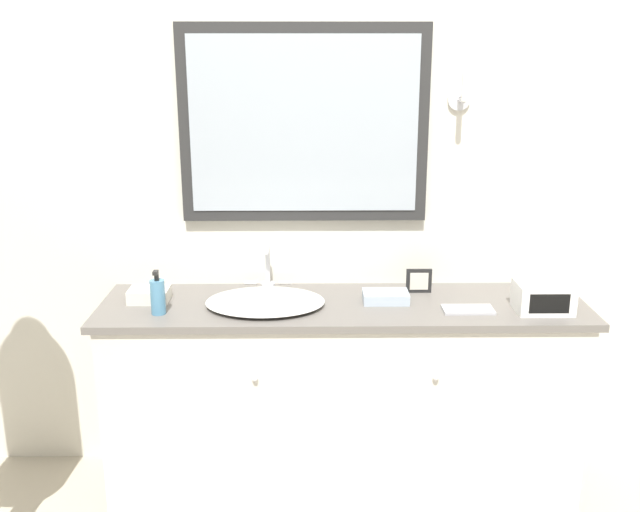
% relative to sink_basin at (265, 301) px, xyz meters
% --- Properties ---
extents(wall_back, '(8.00, 0.18, 2.55)m').
position_rel_sink_basin_xyz_m(wall_back, '(0.31, 0.30, 0.41)').
color(wall_back, silver).
rests_on(wall_back, ground_plane).
extents(vanity_counter, '(1.97, 0.52, 0.86)m').
position_rel_sink_basin_xyz_m(vanity_counter, '(0.32, 0.02, -0.45)').
color(vanity_counter, beige).
rests_on(vanity_counter, ground_plane).
extents(sink_basin, '(0.48, 0.41, 0.20)m').
position_rel_sink_basin_xyz_m(sink_basin, '(0.00, 0.00, 0.00)').
color(sink_basin, white).
rests_on(sink_basin, vanity_counter).
extents(soap_bottle, '(0.06, 0.06, 0.18)m').
position_rel_sink_basin_xyz_m(soap_bottle, '(-0.41, -0.09, 0.05)').
color(soap_bottle, teal).
rests_on(soap_bottle, vanity_counter).
extents(appliance_box, '(0.22, 0.16, 0.11)m').
position_rel_sink_basin_xyz_m(appliance_box, '(1.10, -0.08, 0.04)').
color(appliance_box, white).
rests_on(appliance_box, vanity_counter).
extents(picture_frame, '(0.11, 0.01, 0.10)m').
position_rel_sink_basin_xyz_m(picture_frame, '(0.64, 0.15, 0.03)').
color(picture_frame, black).
rests_on(picture_frame, vanity_counter).
extents(hand_towel_near_sink, '(0.16, 0.12, 0.05)m').
position_rel_sink_basin_xyz_m(hand_towel_near_sink, '(-0.48, 0.05, 0.01)').
color(hand_towel_near_sink, silver).
rests_on(hand_towel_near_sink, vanity_counter).
extents(hand_towel_far_corner, '(0.19, 0.12, 0.04)m').
position_rel_sink_basin_xyz_m(hand_towel_far_corner, '(0.49, 0.03, 0.00)').
color(hand_towel_far_corner, '#A8B7C6').
rests_on(hand_towel_far_corner, vanity_counter).
extents(metal_tray, '(0.20, 0.11, 0.01)m').
position_rel_sink_basin_xyz_m(metal_tray, '(0.80, -0.08, -0.01)').
color(metal_tray, '#ADADB2').
rests_on(metal_tray, vanity_counter).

